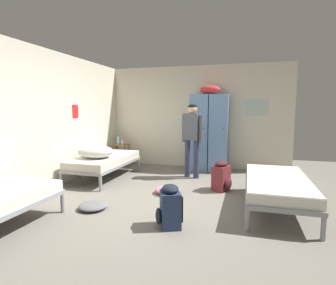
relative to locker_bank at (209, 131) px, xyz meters
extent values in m
plane|color=slate|center=(-0.38, -2.63, -0.97)|extent=(9.32, 9.32, 0.00)
cube|color=beige|center=(-0.38, 0.31, 0.33)|extent=(4.65, 0.06, 2.59)
cube|color=beige|center=(-2.67, -2.63, 0.33)|extent=(0.06, 5.82, 2.59)
cube|color=#B7CCBC|center=(1.09, 0.28, 0.58)|extent=(0.55, 0.01, 0.40)
cube|color=red|center=(-2.64, -1.61, 0.48)|extent=(0.01, 0.20, 0.28)
cube|color=#6B93C6|center=(-0.23, 0.00, -0.04)|extent=(0.44, 0.52, 1.85)
cylinder|color=black|center=(-0.11, -0.27, 0.08)|extent=(0.02, 0.03, 0.02)
cube|color=#6B93C6|center=(0.23, 0.00, -0.04)|extent=(0.44, 0.52, 1.85)
cylinder|color=black|center=(0.35, -0.27, 0.08)|extent=(0.02, 0.03, 0.02)
ellipsoid|color=red|center=(0.00, 0.00, 0.99)|extent=(0.48, 0.36, 0.22)
cylinder|color=brown|center=(-2.52, -0.22, -0.69)|extent=(0.03, 0.03, 0.55)
cylinder|color=brown|center=(-2.17, -0.22, -0.69)|extent=(0.03, 0.03, 0.55)
cylinder|color=brown|center=(-2.52, 0.05, -0.69)|extent=(0.03, 0.03, 0.55)
cylinder|color=brown|center=(-2.17, 0.05, -0.69)|extent=(0.03, 0.03, 0.55)
cube|color=brown|center=(-2.34, -0.08, -0.78)|extent=(0.38, 0.30, 0.02)
cube|color=brown|center=(-2.34, -0.08, -0.41)|extent=(0.38, 0.30, 0.02)
cylinder|color=gray|center=(-2.51, -3.40, -0.83)|extent=(0.06, 0.06, 0.28)
cylinder|color=gray|center=(-1.67, -3.40, -0.83)|extent=(0.06, 0.06, 0.28)
cylinder|color=gray|center=(-2.51, -2.33, -0.83)|extent=(0.06, 0.06, 0.28)
cylinder|color=gray|center=(-1.67, -2.33, -0.83)|extent=(0.06, 0.06, 0.28)
cylinder|color=gray|center=(-2.51, -0.49, -0.83)|extent=(0.06, 0.06, 0.28)
cylinder|color=gray|center=(-1.67, -0.49, -0.83)|extent=(0.06, 0.06, 0.28)
cube|color=gray|center=(-2.09, -1.41, -0.66)|extent=(0.90, 1.90, 0.06)
cube|color=beige|center=(-2.09, -1.41, -0.56)|extent=(0.87, 1.84, 0.14)
cube|color=white|center=(-2.09, -1.41, -0.48)|extent=(0.86, 1.82, 0.01)
cylinder|color=gray|center=(1.76, -1.47, -0.83)|extent=(0.06, 0.06, 0.28)
cylinder|color=gray|center=(0.92, -1.47, -0.83)|extent=(0.06, 0.06, 0.28)
cylinder|color=gray|center=(1.76, -3.31, -0.83)|extent=(0.06, 0.06, 0.28)
cylinder|color=gray|center=(0.92, -3.31, -0.83)|extent=(0.06, 0.06, 0.28)
cube|color=gray|center=(1.34, -2.39, -0.66)|extent=(0.90, 1.90, 0.06)
cube|color=silver|center=(1.34, -2.39, -0.56)|extent=(0.87, 1.84, 0.14)
cube|color=silver|center=(1.34, -2.39, -0.48)|extent=(0.86, 1.82, 0.01)
ellipsoid|color=#B7B2A8|center=(-2.13, -1.69, -0.35)|extent=(0.75, 0.65, 0.26)
cylinder|color=#2D334C|center=(-0.16, -0.88, -0.55)|extent=(0.12, 0.12, 0.84)
cylinder|color=#2D334C|center=(-0.37, -0.80, -0.55)|extent=(0.12, 0.12, 0.84)
cube|color=#474C56|center=(-0.26, -0.84, 0.15)|extent=(0.39, 0.31, 0.57)
cylinder|color=#474C56|center=(-0.06, -0.91, 0.11)|extent=(0.08, 0.08, 0.59)
cylinder|color=#474C56|center=(-0.46, -0.77, 0.11)|extent=(0.08, 0.08, 0.59)
sphere|color=#DBAD89|center=(-0.26, -0.84, 0.53)|extent=(0.20, 0.20, 0.20)
ellipsoid|color=black|center=(-0.26, -0.84, 0.58)|extent=(0.19, 0.19, 0.11)
cylinder|color=#B2DBEA|center=(-2.42, -0.06, -0.29)|extent=(0.07, 0.07, 0.21)
cylinder|color=#2666B2|center=(-2.42, -0.06, -0.17)|extent=(0.04, 0.04, 0.03)
cylinder|color=beige|center=(-2.27, -0.12, -0.33)|extent=(0.05, 0.05, 0.14)
cylinder|color=black|center=(-2.27, -0.12, -0.24)|extent=(0.03, 0.03, 0.03)
cube|color=navy|center=(-0.03, -3.43, -0.74)|extent=(0.35, 0.39, 0.46)
ellipsoid|color=black|center=(-0.17, -3.49, -0.82)|extent=(0.17, 0.25, 0.20)
ellipsoid|color=black|center=(-0.03, -3.43, -0.47)|extent=(0.31, 0.35, 0.10)
cube|color=black|center=(0.06, -3.29, -0.72)|extent=(0.04, 0.06, 0.32)
cube|color=black|center=(0.13, -3.46, -0.72)|extent=(0.04, 0.06, 0.32)
cube|color=maroon|center=(0.45, -1.65, -0.74)|extent=(0.35, 0.39, 0.46)
ellipsoid|color=#42191E|center=(0.59, -1.70, -0.82)|extent=(0.17, 0.25, 0.20)
ellipsoid|color=#42191E|center=(0.45, -1.65, -0.47)|extent=(0.31, 0.35, 0.10)
cube|color=black|center=(0.29, -1.67, -0.72)|extent=(0.04, 0.06, 0.32)
cube|color=black|center=(0.36, -1.51, -0.72)|extent=(0.04, 0.06, 0.32)
ellipsoid|color=slate|center=(-1.32, -3.16, -0.92)|extent=(0.43, 0.43, 0.10)
ellipsoid|color=pink|center=(-0.45, -2.11, -0.90)|extent=(0.44, 0.43, 0.13)
camera|label=1|loc=(0.87, -6.66, 0.53)|focal=29.17mm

